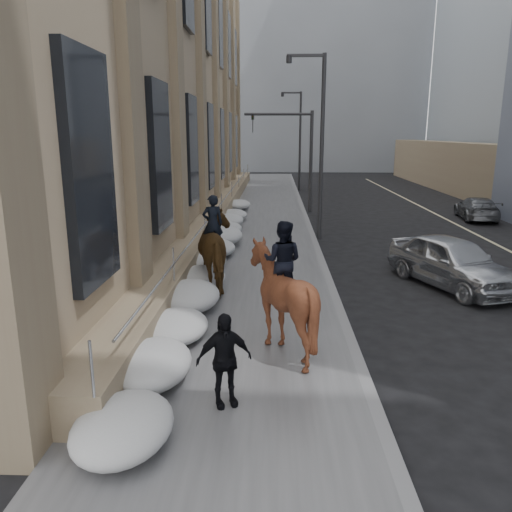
{
  "coord_description": "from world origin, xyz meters",
  "views": [
    {
      "loc": [
        0.85,
        -8.57,
        4.7
      ],
      "look_at": [
        0.39,
        3.59,
        1.7
      ],
      "focal_mm": 35.0,
      "sensor_mm": 36.0,
      "label": 1
    }
  ],
  "objects_px": {
    "mounted_horse_left": "(219,249)",
    "car_silver": "(452,262)",
    "pedestrian": "(224,360)",
    "car_grey": "(477,208)",
    "mounted_horse_right": "(281,295)"
  },
  "relations": [
    {
      "from": "mounted_horse_left",
      "to": "car_silver",
      "type": "distance_m",
      "value": 7.26
    },
    {
      "from": "pedestrian",
      "to": "car_silver",
      "type": "distance_m",
      "value": 9.86
    },
    {
      "from": "car_grey",
      "to": "pedestrian",
      "type": "bearing_deg",
      "value": 67.09
    },
    {
      "from": "car_grey",
      "to": "mounted_horse_right",
      "type": "bearing_deg",
      "value": 66.2
    },
    {
      "from": "car_grey",
      "to": "mounted_horse_left",
      "type": "bearing_deg",
      "value": 54.24
    },
    {
      "from": "mounted_horse_left",
      "to": "car_grey",
      "type": "bearing_deg",
      "value": -151.51
    },
    {
      "from": "mounted_horse_right",
      "to": "pedestrian",
      "type": "distance_m",
      "value": 2.54
    },
    {
      "from": "car_silver",
      "to": "mounted_horse_left",
      "type": "bearing_deg",
      "value": 163.7
    },
    {
      "from": "car_silver",
      "to": "car_grey",
      "type": "relative_size",
      "value": 1.1
    },
    {
      "from": "mounted_horse_left",
      "to": "mounted_horse_right",
      "type": "distance_m",
      "value": 4.82
    },
    {
      "from": "car_silver",
      "to": "car_grey",
      "type": "xyz_separation_m",
      "value": [
        5.71,
        12.82,
        -0.18
      ]
    },
    {
      "from": "mounted_horse_right",
      "to": "car_grey",
      "type": "relative_size",
      "value": 0.65
    },
    {
      "from": "pedestrian",
      "to": "car_grey",
      "type": "bearing_deg",
      "value": 37.59
    },
    {
      "from": "mounted_horse_left",
      "to": "car_silver",
      "type": "xyz_separation_m",
      "value": [
        7.21,
        0.73,
        -0.51
      ]
    },
    {
      "from": "pedestrian",
      "to": "car_silver",
      "type": "xyz_separation_m",
      "value": [
        6.4,
        7.5,
        -0.15
      ]
    }
  ]
}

